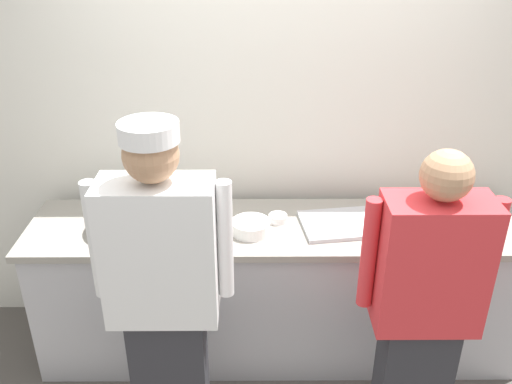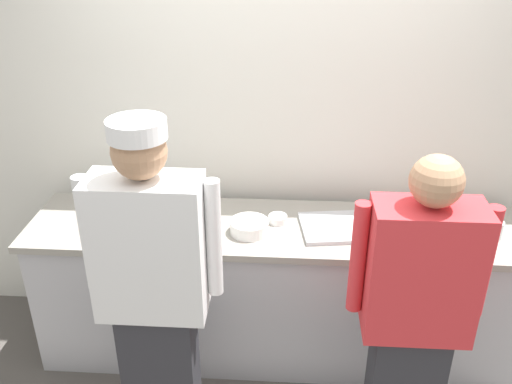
{
  "view_description": "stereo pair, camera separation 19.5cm",
  "coord_description": "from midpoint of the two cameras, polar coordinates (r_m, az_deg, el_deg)",
  "views": [
    {
      "loc": [
        -0.15,
        -2.37,
        2.49
      ],
      "look_at": [
        -0.13,
        0.39,
        1.08
      ],
      "focal_mm": 38.9,
      "sensor_mm": 36.0,
      "label": 1
    },
    {
      "loc": [
        0.04,
        -2.37,
        2.49
      ],
      "look_at": [
        -0.13,
        0.39,
        1.08
      ],
      "focal_mm": 38.9,
      "sensor_mm": 36.0,
      "label": 2
    }
  ],
  "objects": [
    {
      "name": "ramekin_red_sauce",
      "position": [
        3.17,
        4.03,
        -2.78
      ],
      "size": [
        0.11,
        0.11,
        0.04
      ],
      "color": "white",
      "rests_on": "prep_counter"
    },
    {
      "name": "chef_center",
      "position": [
        2.65,
        18.06,
        -12.08
      ],
      "size": [
        0.61,
        0.24,
        1.65
      ],
      "color": "#2D2D33",
      "rests_on": "ground"
    },
    {
      "name": "squeeze_bottle_primary",
      "position": [
        3.34,
        20.34,
        -1.52
      ],
      "size": [
        0.05,
        0.05,
        0.19
      ],
      "color": "orange",
      "rests_on": "prep_counter"
    },
    {
      "name": "plate_stack_front",
      "position": [
        3.06,
        1.14,
        -3.63
      ],
      "size": [
        0.21,
        0.21,
        0.07
      ],
      "color": "white",
      "rests_on": "prep_counter"
    },
    {
      "name": "mixing_bowl_steel",
      "position": [
        3.19,
        -11.46,
        -2.48
      ],
      "size": [
        0.4,
        0.4,
        0.11
      ],
      "primitive_type": "cylinder",
      "color": "#B7BABF",
      "rests_on": "prep_counter"
    },
    {
      "name": "wall_back",
      "position": [
        3.37,
        4.42,
        6.44
      ],
      "size": [
        4.48,
        0.1,
        2.62
      ],
      "color": "silver",
      "rests_on": "ground"
    },
    {
      "name": "sheet_tray",
      "position": [
        3.16,
        10.59,
        -3.59
      ],
      "size": [
        0.49,
        0.39,
        0.02
      ],
      "primitive_type": "cube",
      "rotation": [
        0.0,
        0.0,
        0.14
      ],
      "color": "#B7BABF",
      "rests_on": "prep_counter"
    },
    {
      "name": "ramekin_green_sauce",
      "position": [
        3.29,
        15.98,
        -2.7
      ],
      "size": [
        0.09,
        0.09,
        0.04
      ],
      "color": "white",
      "rests_on": "prep_counter"
    },
    {
      "name": "deli_cup",
      "position": [
        3.31,
        24.88,
        -3.57
      ],
      "size": [
        0.09,
        0.09,
        0.1
      ],
      "primitive_type": "cylinder",
      "color": "white",
      "rests_on": "prep_counter"
    },
    {
      "name": "chef_near_left",
      "position": [
        2.58,
        -8.36,
        -10.03
      ],
      "size": [
        0.63,
        0.24,
        1.76
      ],
      "color": "#2D2D33",
      "rests_on": "ground"
    },
    {
      "name": "prep_counter",
      "position": [
        3.39,
        3.93,
        -10.04
      ],
      "size": [
        2.86,
        0.64,
        0.9
      ],
      "color": "#B2B2B7",
      "rests_on": "ground"
    }
  ]
}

